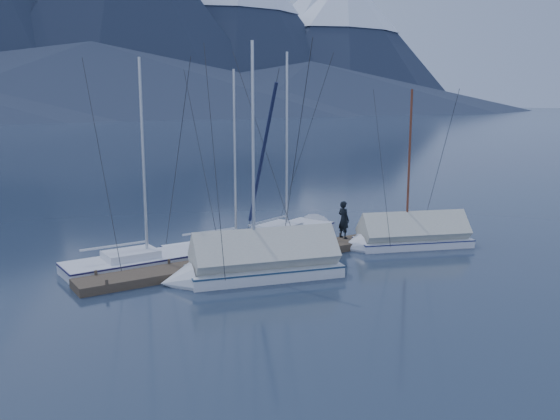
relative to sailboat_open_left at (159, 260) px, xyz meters
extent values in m
plane|color=#151F30|center=(4.94, -4.02, -0.17)|extent=(1000.00, 1000.00, 0.00)
cone|color=#475675|center=(184.94, 440.98, 62.33)|extent=(308.00, 308.00, 125.00)
cone|color=#475675|center=(324.94, 420.98, 57.33)|extent=(286.00, 286.00, 115.00)
cone|color=silver|center=(324.94, 420.98, 91.18)|extent=(123.72, 123.72, 48.30)
cone|color=#192133|center=(94.94, 285.98, 54.83)|extent=(190.00, 190.00, 110.00)
cone|color=#192133|center=(169.94, 295.98, 49.83)|extent=(182.40, 182.40, 100.00)
cone|color=#192133|center=(244.94, 290.98, 43.83)|extent=(197.60, 197.60, 88.00)
cone|color=silver|center=(244.94, 290.98, 69.85)|extent=(85.48, 85.48, 36.96)
cone|color=#192133|center=(64.94, 240.98, 15.83)|extent=(390.00, 390.00, 32.00)
cone|color=#192133|center=(184.94, 245.98, 13.83)|extent=(364.00, 364.00, 28.00)
cube|color=#382D23|center=(4.94, -2.02, 0.00)|extent=(18.00, 1.50, 0.34)
cube|color=black|center=(-1.06, -2.02, -0.22)|extent=(3.00, 1.30, 0.30)
cube|color=black|center=(4.94, -2.02, -0.22)|extent=(3.00, 1.30, 0.30)
cube|color=black|center=(10.94, -2.02, -0.22)|extent=(3.00, 1.30, 0.30)
cylinder|color=#382D23|center=(-3.06, -1.32, 0.18)|extent=(0.12, 0.12, 0.35)
cylinder|color=#382D23|center=(-3.06, -2.72, 0.18)|extent=(0.12, 0.12, 0.35)
cylinder|color=#382D23|center=(-0.06, -1.32, 0.18)|extent=(0.12, 0.12, 0.35)
cylinder|color=#382D23|center=(-0.06, -2.72, 0.18)|extent=(0.12, 0.12, 0.35)
cylinder|color=#382D23|center=(2.94, -1.32, 0.18)|extent=(0.12, 0.12, 0.35)
cylinder|color=#382D23|center=(2.94, -2.72, 0.18)|extent=(0.12, 0.12, 0.35)
cylinder|color=#382D23|center=(5.94, -1.32, 0.18)|extent=(0.12, 0.12, 0.35)
cylinder|color=#382D23|center=(5.94, -2.72, 0.18)|extent=(0.12, 0.12, 0.35)
cylinder|color=#382D23|center=(8.94, -1.32, 0.18)|extent=(0.12, 0.12, 0.35)
cylinder|color=#382D23|center=(8.94, -2.72, 0.18)|extent=(0.12, 0.12, 0.35)
cylinder|color=#382D23|center=(11.94, -1.32, 0.18)|extent=(0.12, 0.12, 0.35)
cylinder|color=#382D23|center=(11.94, -2.72, 0.18)|extent=(0.12, 0.12, 0.35)
cube|color=silver|center=(-0.92, -0.03, -0.04)|extent=(6.23, 2.23, 0.68)
cube|color=silver|center=(-0.92, -0.03, -0.35)|extent=(5.28, 1.28, 0.31)
cube|color=#191541|center=(-0.92, -0.03, 0.24)|extent=(6.29, 2.25, 0.06)
cone|color=silver|center=(2.63, 0.07, -0.04)|extent=(1.19, 2.01, 1.97)
cube|color=silver|center=(-1.23, -0.03, 0.45)|extent=(2.20, 1.50, 0.31)
cylinder|color=#B2B7BF|center=(-0.51, -0.01, 4.41)|extent=(0.12, 0.12, 8.23)
cylinder|color=#B2B7BF|center=(-1.95, -0.05, 0.91)|extent=(2.78, 0.17, 0.09)
cylinder|color=#26262B|center=(1.04, 0.03, 4.41)|extent=(0.11, 3.11, 8.24)
cube|color=white|center=(3.64, 0.43, -0.05)|extent=(5.95, 2.00, 0.65)
cube|color=white|center=(3.64, 0.43, -0.35)|extent=(5.05, 1.11, 0.30)
cube|color=#151E41|center=(3.64, 0.43, 0.23)|extent=(6.01, 2.02, 0.06)
cone|color=white|center=(7.06, 0.42, -0.05)|extent=(1.10, 1.90, 1.90)
cube|color=white|center=(3.34, 0.43, 0.43)|extent=(2.08, 1.39, 0.30)
cylinder|color=#B2B7BF|center=(4.04, 0.43, 4.24)|extent=(0.12, 0.12, 7.92)
cylinder|color=#B2B7BF|center=(2.65, 0.43, 0.87)|extent=(2.67, 0.10, 0.09)
cylinder|color=#26262B|center=(5.52, 0.42, 4.24)|extent=(0.03, 2.99, 7.93)
cube|color=silver|center=(7.01, 1.05, -0.04)|extent=(6.96, 4.37, 0.73)
cube|color=silver|center=(7.01, 1.05, -0.37)|extent=(5.69, 3.10, 0.33)
cube|color=#1D1B52|center=(7.01, 1.05, 0.27)|extent=(7.03, 4.41, 0.07)
cone|color=silver|center=(10.57, 2.37, -0.04)|extent=(1.87, 2.41, 2.12)
cube|color=silver|center=(6.70, 0.93, 0.49)|extent=(2.71, 2.25, 0.33)
cylinder|color=#B2B7BF|center=(7.42, 1.20, 4.74)|extent=(0.13, 0.13, 8.81)
cylinder|color=#B2B7BF|center=(5.97, 0.66, 0.99)|extent=(2.82, 1.13, 0.10)
cylinder|color=#26262B|center=(8.97, 1.78, 4.74)|extent=(1.19, 3.13, 8.82)
cube|color=silver|center=(11.57, -3.65, -0.06)|extent=(5.82, 3.78, 0.58)
cube|color=silver|center=(11.57, -3.65, -0.33)|extent=(4.74, 2.66, 0.27)
cube|color=navy|center=(11.57, -3.65, 0.19)|extent=(5.88, 3.81, 0.05)
cone|color=silver|center=(8.63, -2.53, -0.06)|extent=(1.58, 2.09, 1.87)
cylinder|color=#592819|center=(11.24, -3.52, 3.77)|extent=(0.11, 0.11, 7.08)
cylinder|color=#592819|center=(12.40, -3.96, 0.76)|extent=(2.34, 0.95, 0.08)
cylinder|color=#26262B|center=(9.96, -3.03, 3.77)|extent=(1.00, 2.59, 7.09)
cube|color=#ACAEA3|center=(11.57, -3.65, 0.58)|extent=(5.58, 3.71, 1.98)
cube|color=silver|center=(2.87, -4.10, -0.04)|extent=(6.42, 3.63, 0.72)
cube|color=silver|center=(2.87, -4.10, -0.36)|extent=(5.30, 2.45, 0.33)
cube|color=navy|center=(2.87, -4.10, 0.27)|extent=(6.49, 3.66, 0.07)
cone|color=silver|center=(-0.55, -3.21, -0.04)|extent=(1.68, 2.32, 2.08)
cylinder|color=#B2B7BF|center=(2.45, -3.99, 4.66)|extent=(0.13, 0.13, 8.68)
cylinder|color=#B2B7BF|center=(3.92, -4.37, 0.97)|extent=(2.67, 0.78, 0.10)
cylinder|color=#26262B|center=(0.98, -3.61, 4.66)|extent=(0.80, 2.97, 8.69)
cube|color=#B0B1A5|center=(2.87, -4.10, 0.75)|extent=(6.14, 3.59, 2.21)
imported|color=black|center=(8.92, -1.57, 1.09)|extent=(0.50, 0.71, 1.83)
camera|label=1|loc=(-8.99, -23.65, 6.80)|focal=38.00mm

